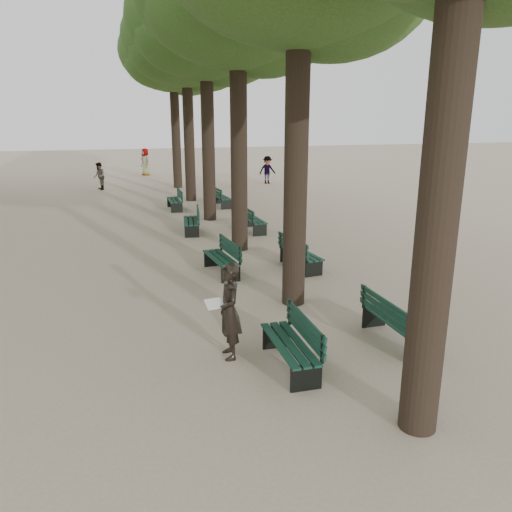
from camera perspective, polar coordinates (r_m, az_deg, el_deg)
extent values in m
plane|color=tan|center=(8.68, 1.76, -13.22)|extent=(120.00, 120.00, 0.00)
cylinder|color=#33261C|center=(6.50, 20.68, 10.74)|extent=(0.52, 0.52, 7.50)
cylinder|color=#33261C|center=(10.93, 4.66, 13.34)|extent=(0.52, 0.52, 7.50)
cylinder|color=#33261C|center=(15.70, -1.99, 14.12)|extent=(0.52, 0.52, 7.50)
cylinder|color=#33261C|center=(20.58, -5.53, 14.46)|extent=(0.52, 0.52, 7.50)
ellipsoid|color=#294E1A|center=(20.87, -5.85, 25.36)|extent=(6.00, 6.00, 4.50)
cylinder|color=#33261C|center=(25.51, -7.72, 14.64)|extent=(0.52, 0.52, 7.50)
ellipsoid|color=#294E1A|center=(25.74, -8.07, 23.46)|extent=(6.00, 6.00, 4.50)
cylinder|color=#33261C|center=(30.46, -9.20, 14.76)|extent=(0.52, 0.52, 7.50)
ellipsoid|color=#294E1A|center=(30.66, -9.54, 22.15)|extent=(6.00, 6.00, 4.50)
cube|color=black|center=(8.77, 3.77, -11.28)|extent=(0.55, 1.81, 0.45)
cube|color=black|center=(8.67, 3.80, -9.95)|extent=(0.57, 1.81, 0.04)
cube|color=black|center=(8.64, 5.61, -8.10)|extent=(0.07, 1.80, 0.40)
cube|color=black|center=(13.71, -4.06, -1.13)|extent=(0.70, 1.84, 0.45)
cube|color=black|center=(13.65, -4.08, -0.23)|extent=(0.72, 1.85, 0.04)
cube|color=black|center=(13.66, -2.98, 0.98)|extent=(0.22, 1.79, 0.40)
cube|color=black|center=(18.65, -7.45, 3.34)|extent=(0.76, 1.85, 0.45)
cube|color=black|center=(18.60, -7.47, 4.02)|extent=(0.78, 1.86, 0.04)
cube|color=black|center=(18.56, -6.64, 4.86)|extent=(0.28, 1.79, 0.40)
cube|color=black|center=(23.39, -9.33, 5.80)|extent=(0.53, 1.80, 0.45)
cube|color=black|center=(23.36, -9.35, 6.34)|extent=(0.55, 1.80, 0.04)
cube|color=black|center=(23.35, -8.69, 7.04)|extent=(0.05, 1.80, 0.40)
cube|color=black|center=(10.01, 15.66, -8.30)|extent=(0.53, 1.80, 0.45)
cube|color=black|center=(9.92, 15.76, -7.11)|extent=(0.55, 1.80, 0.04)
cube|color=black|center=(9.68, 14.46, -5.87)|extent=(0.05, 1.80, 0.40)
cube|color=black|center=(14.21, 5.17, -0.55)|extent=(0.72, 1.85, 0.45)
cube|color=black|center=(14.15, 5.19, 0.33)|extent=(0.74, 1.85, 0.04)
cube|color=black|center=(13.95, 4.20, 1.28)|extent=(0.25, 1.79, 0.40)
cube|color=black|center=(18.72, -0.27, 3.52)|extent=(0.58, 1.82, 0.45)
cube|color=black|center=(18.67, -0.27, 4.19)|extent=(0.60, 1.82, 0.04)
cube|color=black|center=(18.54, -1.09, 4.96)|extent=(0.10, 1.80, 0.40)
cube|color=black|center=(23.96, -3.89, 6.20)|extent=(0.65, 1.83, 0.45)
cube|color=black|center=(23.92, -3.90, 6.73)|extent=(0.67, 1.84, 0.04)
cube|color=black|center=(23.80, -4.57, 7.33)|extent=(0.17, 1.80, 0.40)
imported|color=black|center=(8.86, -3.07, -6.32)|extent=(0.36, 0.71, 1.76)
cube|color=white|center=(8.75, -4.69, -5.43)|extent=(0.37, 0.29, 0.12)
imported|color=#262628|center=(37.38, -12.50, 10.46)|extent=(0.71, 1.01, 1.92)
imported|color=#262628|center=(30.63, -17.47, 8.69)|extent=(0.45, 0.82, 1.58)
imported|color=#262628|center=(32.00, 1.31, 9.81)|extent=(1.15, 0.47, 1.72)
imported|color=#262628|center=(30.48, -2.21, 9.59)|extent=(0.45, 1.09, 1.82)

